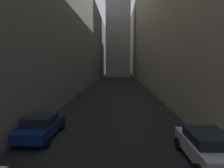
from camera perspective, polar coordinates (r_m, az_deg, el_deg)
ground_plane at (r=40.73m, az=1.55°, el=-0.23°), size 264.00×264.00×0.00m
building_block_left at (r=44.49m, az=-14.18°, el=12.80°), size 12.61×108.00×19.64m
building_block_right at (r=44.77m, az=18.17°, el=15.82°), size 13.54×108.00×24.55m
parked_car_left_third at (r=12.84m, az=-20.28°, el=-11.55°), size 2.01×4.08×1.41m
parked_car_right_third at (r=10.19m, az=26.30°, el=-16.25°), size 1.97×3.94×1.46m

